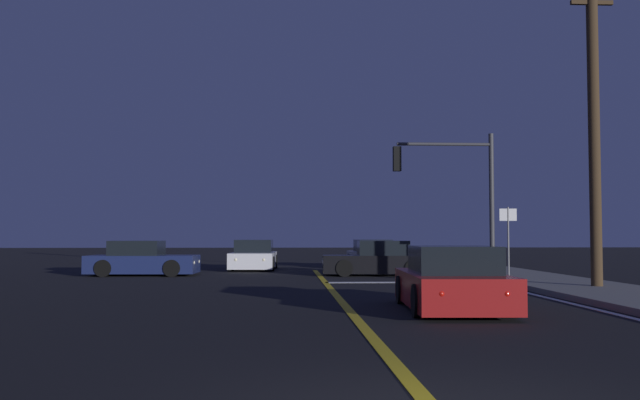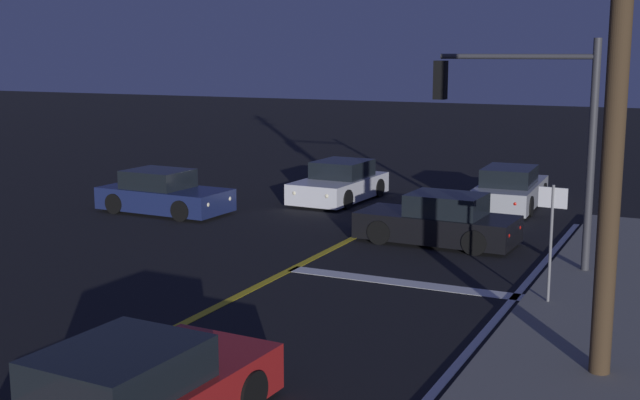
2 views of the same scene
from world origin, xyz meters
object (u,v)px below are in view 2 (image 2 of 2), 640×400
(car_mid_block_silver, at_px, (510,190))
(street_sign_corner, at_px, (552,226))
(car_side_waiting_black, at_px, (439,222))
(utility_pole_right, at_px, (619,57))
(car_parked_curb_red, at_px, (131,399))
(traffic_signal_near_right, at_px, (530,118))
(car_following_oncoming_white, at_px, (340,183))
(car_far_approaching_navy, at_px, (163,194))

(car_mid_block_silver, height_order, street_sign_corner, street_sign_corner)
(car_side_waiting_black, relative_size, street_sign_corner, 1.71)
(car_mid_block_silver, xyz_separation_m, utility_pole_right, (4.56, -13.87, 4.33))
(car_mid_block_silver, xyz_separation_m, street_sign_corner, (3.16, -10.49, 1.08))
(car_parked_curb_red, height_order, utility_pole_right, utility_pole_right)
(car_side_waiting_black, distance_m, traffic_signal_near_right, 4.29)
(car_side_waiting_black, height_order, traffic_signal_near_right, traffic_signal_near_right)
(car_following_oncoming_white, height_order, traffic_signal_near_right, traffic_signal_near_right)
(car_parked_curb_red, relative_size, street_sign_corner, 1.81)
(utility_pole_right, relative_size, street_sign_corner, 3.86)
(car_following_oncoming_white, xyz_separation_m, car_mid_block_silver, (5.50, 1.23, 0.00))
(car_parked_curb_red, bearing_deg, car_following_oncoming_white, 108.47)
(car_following_oncoming_white, height_order, street_sign_corner, street_sign_corner)
(car_far_approaching_navy, height_order, traffic_signal_near_right, traffic_signal_near_right)
(traffic_signal_near_right, distance_m, utility_pole_right, 6.81)
(utility_pole_right, bearing_deg, car_mid_block_silver, 108.21)
(car_following_oncoming_white, bearing_deg, street_sign_corner, 135.23)
(car_parked_curb_red, height_order, traffic_signal_near_right, traffic_signal_near_right)
(car_side_waiting_black, xyz_separation_m, car_far_approaching_navy, (-9.12, 0.37, 0.00))
(car_side_waiting_black, bearing_deg, utility_pole_right, -145.35)
(utility_pole_right, bearing_deg, car_far_approaching_navy, 149.72)
(car_side_waiting_black, relative_size, car_mid_block_silver, 0.91)
(car_following_oncoming_white, relative_size, car_mid_block_silver, 0.91)
(car_mid_block_silver, bearing_deg, traffic_signal_near_right, -77.36)
(car_far_approaching_navy, relative_size, street_sign_corner, 1.70)
(car_parked_curb_red, xyz_separation_m, street_sign_corner, (3.80, 8.10, 1.08))
(car_side_waiting_black, bearing_deg, car_far_approaching_navy, 89.65)
(car_far_approaching_navy, bearing_deg, street_sign_corner, 71.20)
(car_following_oncoming_white, relative_size, traffic_signal_near_right, 0.80)
(car_side_waiting_black, distance_m, car_mid_block_silver, 5.99)
(car_side_waiting_black, distance_m, utility_pole_right, 10.35)
(car_following_oncoming_white, bearing_deg, car_parked_curb_red, 107.78)
(car_far_approaching_navy, height_order, car_following_oncoming_white, same)
(car_following_oncoming_white, bearing_deg, car_far_approaching_navy, 48.75)
(car_far_approaching_navy, xyz_separation_m, utility_pole_right, (14.19, -8.28, 4.34))
(car_side_waiting_black, xyz_separation_m, car_mid_block_silver, (0.50, 5.96, 0.00))
(car_parked_curb_red, xyz_separation_m, utility_pole_right, (5.20, 4.71, 4.33))
(car_side_waiting_black, distance_m, street_sign_corner, 5.92)
(car_parked_curb_red, relative_size, car_far_approaching_navy, 1.06)
(car_side_waiting_black, height_order, utility_pole_right, utility_pole_right)
(traffic_signal_near_right, bearing_deg, car_far_approaching_navy, -10.15)
(car_side_waiting_black, bearing_deg, traffic_signal_near_right, -121.56)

